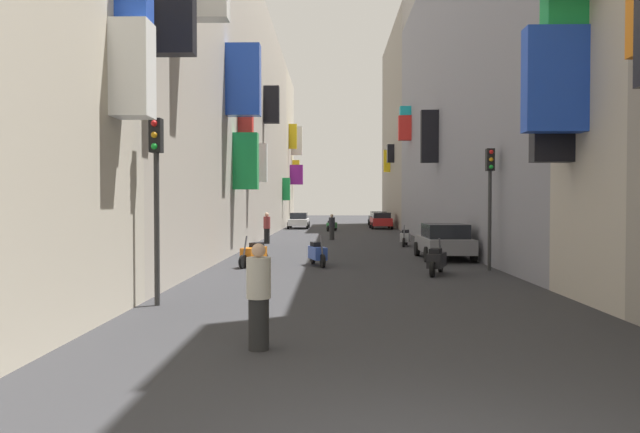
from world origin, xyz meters
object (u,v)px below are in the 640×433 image
Objects in this scene: parked_car_white at (299,220)px; scooter_black at (437,260)px; pedestrian_crossing at (259,297)px; pedestrian_near_right at (332,227)px; traffic_light_near_corner at (490,187)px; scooter_blue at (317,253)px; scooter_silver at (405,237)px; parked_car_black at (378,218)px; parked_car_grey at (444,241)px; traffic_light_far_corner at (156,178)px; pedestrian_near_left at (267,228)px; scooter_green at (332,225)px; parked_car_red at (381,220)px; scooter_orange at (254,254)px.

scooter_black is at bearing -79.18° from parked_car_white.
pedestrian_near_right is at bearing 87.54° from pedestrian_crossing.
traffic_light_near_corner is at bearing -75.39° from parked_car_white.
pedestrian_near_right is (2.97, -15.75, 0.05)m from parked_car_white.
scooter_silver is at bearing 65.06° from scooter_blue.
parked_car_black is at bearing 88.07° from scooter_black.
traffic_light_near_corner is (5.84, -1.36, 2.34)m from scooter_blue.
parked_car_grey is at bearing 26.97° from scooter_blue.
pedestrian_near_right is (-4.63, -21.69, 0.03)m from parked_car_black.
traffic_light_near_corner is (0.75, -3.95, 2.05)m from parked_car_grey.
traffic_light_far_corner is (-3.36, -8.09, 2.37)m from scooter_blue.
parked_car_black is at bearing 89.89° from parked_car_grey.
parked_car_grey is 2.25× the size of pedestrian_near_left.
traffic_light_far_corner reaches higher than parked_car_grey.
parked_car_black reaches higher than scooter_green.
traffic_light_near_corner is at bearing 29.94° from scooter_black.
parked_car_grey is 15.52m from pedestrian_crossing.
parked_car_red reaches higher than scooter_blue.
parked_car_red is at bearing 90.46° from parked_car_grey.
parked_car_grey is at bearing -84.17° from scooter_silver.
parked_car_grey is at bearing 21.30° from scooter_orange.
traffic_light_near_corner is at bearing -54.34° from pedestrian_near_left.
scooter_silver is at bearing 87.41° from scooter_black.
pedestrian_crossing is at bearing -87.52° from parked_car_white.
traffic_light_far_corner is at bearing -97.92° from scooter_orange.
parked_car_grey is 2.09× the size of scooter_orange.
scooter_silver is at bearing -12.53° from pedestrian_near_left.
pedestrian_near_left is at bearing 96.22° from pedestrian_crossing.
parked_car_grey is 2.37× the size of pedestrian_crossing.
parked_car_red is 30.15m from scooter_blue.
parked_car_black is 2.35× the size of scooter_silver.
pedestrian_near_left reaches higher than pedestrian_near_right.
pedestrian_near_right is (2.80, 14.94, 0.32)m from scooter_orange.
parked_car_red reaches higher than scooter_orange.
parked_car_red is at bearing 76.61° from scooter_orange.
scooter_orange is 11.80m from scooter_silver.
scooter_green is (2.97, -4.99, -0.27)m from parked_car_white.
parked_car_white is 16.02m from pedestrian_near_right.
parked_car_black reaches higher than parked_car_white.
scooter_black is 0.95× the size of scooter_orange.
parked_car_red is 0.97× the size of traffic_light_far_corner.
traffic_light_far_corner is (-3.88, -33.52, 2.37)m from scooter_green.
pedestrian_crossing reaches higher than parked_car_white.
scooter_orange and scooter_green have the same top height.
scooter_black is 17.49m from pedestrian_near_right.
traffic_light_far_corner is (-2.75, 3.75, 2.01)m from pedestrian_crossing.
parked_car_red is at bearing 80.70° from scooter_blue.
pedestrian_near_left is (-2.50, 22.96, 0.05)m from pedestrian_crossing.
pedestrian_near_left reaches higher than scooter_silver.
pedestrian_crossing is at bearing -53.73° from traffic_light_far_corner.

